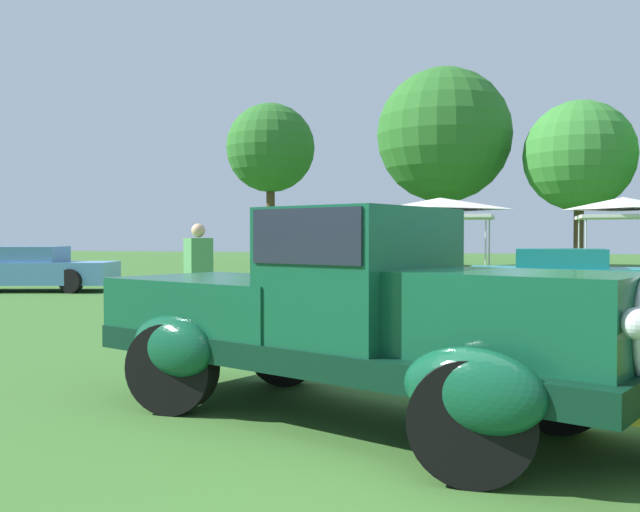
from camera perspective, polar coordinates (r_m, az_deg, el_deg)
name	(u,v)px	position (r m, az deg, el deg)	size (l,w,h in m)	color
ground_plane	(408,440)	(5.28, 7.19, -14.68)	(120.00, 120.00, 0.00)	#386628
feature_pickup_truck	(352,313)	(5.59, 2.62, -4.65)	(4.77, 3.11, 1.70)	black
show_car_skyblue	(32,269)	(20.61, -22.46, -1.00)	(4.62, 2.81, 1.22)	#669EDB
show_car_teal	(567,277)	(16.28, 19.49, -1.62)	(4.30, 1.83, 1.22)	teal
spectator_by_row	(199,273)	(11.22, -9.88, -1.34)	(0.42, 0.47, 1.69)	#9E998E
canopy_tent_left_field	(440,207)	(22.27, 9.79, 3.97)	(3.22, 3.22, 2.71)	#B7B7BC
canopy_tent_center_field	(623,206)	(23.57, 23.50, 3.72)	(2.64, 2.64, 2.71)	#B7B7BC
treeline_far_left	(270,149)	(36.45, -4.06, 8.73)	(4.56, 4.56, 8.35)	#47331E
treeline_mid_left	(444,135)	(35.66, 10.07, 9.65)	(6.64, 6.64, 9.85)	#47331E
treeline_center	(579,156)	(34.19, 20.39, 7.63)	(5.01, 5.01, 7.68)	#47331E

